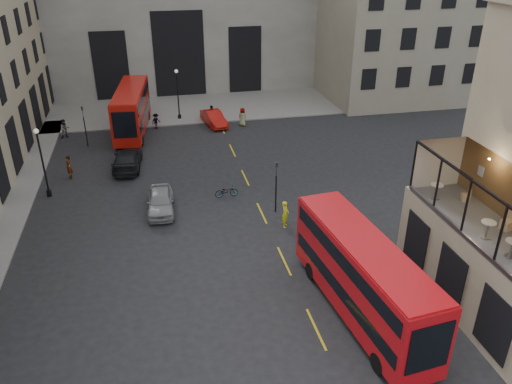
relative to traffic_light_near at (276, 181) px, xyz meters
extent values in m
plane|color=black|center=(1.00, -12.00, -2.42)|extent=(140.00, 140.00, 0.00)
cube|color=black|center=(5.98, -12.00, -0.42)|extent=(0.08, 9.20, 3.00)
cube|color=beige|center=(7.50, -7.00, 3.62)|extent=(3.00, 0.04, 2.90)
cube|color=black|center=(7.50, -12.00, 5.08)|extent=(3.00, 10.00, 0.04)
cube|color=slate|center=(6.00, -12.00, 2.28)|extent=(0.12, 10.00, 0.18)
cube|color=black|center=(6.00, -12.00, 5.03)|extent=(0.12, 10.00, 0.10)
cube|color=beige|center=(8.92, -8.80, 3.78)|extent=(0.04, 0.45, 0.55)
cylinder|color=#FFD899|center=(8.30, -10.00, 5.03)|extent=(0.12, 0.12, 0.05)
cube|color=tan|center=(7.50, -12.00, -0.17)|extent=(3.00, 11.00, 4.50)
cube|color=slate|center=(7.50, -12.00, 2.12)|extent=(3.00, 10.00, 0.10)
cube|color=#A29E97|center=(-4.00, 36.00, 6.58)|extent=(34.00, 10.00, 18.00)
cube|color=black|center=(-4.00, 30.96, 2.58)|extent=(6.00, 0.12, 10.00)
cube|color=black|center=(-12.00, 30.96, 1.58)|extent=(4.00, 0.12, 8.00)
cube|color=black|center=(4.00, 30.96, 1.58)|extent=(4.00, 0.12, 8.00)
cube|color=gray|center=(21.00, 28.00, 7.58)|extent=(16.00, 18.00, 20.00)
cube|color=slate|center=(-5.00, 26.00, -2.36)|extent=(40.00, 12.00, 0.12)
cylinder|color=black|center=(0.00, 0.00, -1.02)|extent=(0.10, 0.10, 2.80)
imported|color=black|center=(0.00, 0.00, 0.88)|extent=(0.16, 0.20, 1.00)
cylinder|color=black|center=(-14.00, 16.00, -1.02)|extent=(0.10, 0.10, 2.80)
imported|color=black|center=(-14.00, 16.00, 0.88)|extent=(0.16, 0.20, 1.00)
cylinder|color=black|center=(-16.00, 6.00, 0.08)|extent=(0.14, 0.14, 5.00)
cylinder|color=black|center=(-16.00, 6.00, -2.17)|extent=(0.36, 0.36, 0.50)
sphere|color=silver|center=(-16.00, 6.00, 2.73)|extent=(0.36, 0.36, 0.36)
cylinder|color=black|center=(-5.00, 22.00, 0.08)|extent=(0.14, 0.14, 5.00)
cylinder|color=black|center=(-5.00, 22.00, -2.17)|extent=(0.36, 0.36, 0.50)
sphere|color=silver|center=(-5.00, 22.00, 2.73)|extent=(0.36, 0.36, 0.36)
cube|color=red|center=(1.50, -11.29, -0.12)|extent=(3.60, 11.01, 3.83)
cube|color=black|center=(1.50, -11.29, -0.66)|extent=(3.57, 10.43, 0.79)
cube|color=black|center=(1.50, -11.29, 1.06)|extent=(3.57, 10.43, 0.79)
cube|color=red|center=(1.50, -11.29, 1.83)|extent=(3.48, 10.79, 0.12)
cylinder|color=black|center=(0.03, -7.97, -1.93)|extent=(0.38, 1.01, 0.98)
cylinder|color=black|center=(2.23, -7.73, -1.93)|extent=(0.38, 1.01, 0.98)
cylinder|color=black|center=(0.80, -15.17, -1.93)|extent=(0.38, 1.01, 0.98)
cylinder|color=black|center=(3.01, -14.93, -1.93)|extent=(0.38, 1.01, 0.98)
cube|color=#AF130C|center=(-9.76, 19.06, -0.07)|extent=(3.66, 11.21, 3.90)
cube|color=black|center=(-9.76, 19.06, -0.62)|extent=(3.64, 10.62, 0.80)
cube|color=black|center=(-9.76, 19.06, 1.13)|extent=(3.64, 10.62, 0.80)
cube|color=#AF130C|center=(-9.76, 19.06, 1.91)|extent=(3.54, 10.98, 0.12)
cylinder|color=black|center=(-10.51, 22.69, -1.92)|extent=(0.39, 1.02, 1.00)
cylinder|color=black|center=(-8.26, 22.45, -1.92)|extent=(0.39, 1.02, 1.00)
cylinder|color=black|center=(-11.30, 15.35, -1.92)|extent=(0.39, 1.02, 1.00)
cylinder|color=black|center=(-9.05, 15.11, -1.92)|extent=(0.39, 1.02, 1.00)
imported|color=gray|center=(-7.90, 1.85, -1.65)|extent=(2.03, 4.60, 1.54)
imported|color=#B0110A|center=(-1.66, 19.30, -1.68)|extent=(2.48, 4.77, 1.50)
imported|color=black|center=(-10.26, 10.02, -1.64)|extent=(2.64, 5.57, 1.57)
imported|color=gray|center=(-2.99, 3.05, -1.98)|extent=(1.73, 0.67, 0.90)
imported|color=#F0F71A|center=(0.12, -2.07, -1.49)|extent=(0.67, 0.80, 1.86)
imported|color=gray|center=(-16.22, 18.72, -1.50)|extent=(1.08, 0.96, 1.85)
imported|color=gray|center=(-7.53, 19.51, -1.63)|extent=(1.17, 1.08, 1.59)
imported|color=gray|center=(-1.73, 20.15, -1.49)|extent=(1.10, 1.10, 1.87)
imported|color=gray|center=(1.21, 18.50, -1.48)|extent=(1.10, 1.04, 1.89)
imported|color=gray|center=(-14.79, 8.93, -1.47)|extent=(0.58, 0.77, 1.90)
cylinder|color=slate|center=(7.04, -14.20, 2.58)|extent=(0.09, 0.09, 0.77)
cylinder|color=slate|center=(7.04, -14.20, 2.19)|extent=(0.48, 0.48, 0.03)
cylinder|color=silver|center=(6.98, -12.54, 3.00)|extent=(0.68, 0.68, 0.05)
cylinder|color=slate|center=(6.98, -12.54, 2.59)|extent=(0.09, 0.09, 0.79)
cylinder|color=slate|center=(6.98, -12.54, 2.19)|extent=(0.50, 0.50, 0.03)
cylinder|color=silver|center=(6.76, -8.38, 2.98)|extent=(0.66, 0.66, 0.04)
cylinder|color=slate|center=(6.76, -8.38, 2.58)|extent=(0.09, 0.09, 0.78)
cylinder|color=slate|center=(6.76, -8.38, 2.19)|extent=(0.49, 0.49, 0.03)
cube|color=tan|center=(8.35, -12.12, 2.43)|extent=(0.56, 0.56, 0.50)
cube|color=tan|center=(8.56, -12.07, 2.90)|extent=(0.15, 0.47, 0.44)
cube|color=tan|center=(8.37, -12.13, 2.39)|extent=(0.47, 0.47, 0.42)
cube|color=tan|center=(8.54, -12.09, 2.78)|extent=(0.13, 0.39, 0.37)
cube|color=tan|center=(8.16, -9.01, 2.38)|extent=(0.45, 0.45, 0.40)
cube|color=tan|center=(8.32, -9.04, 2.76)|extent=(0.12, 0.38, 0.36)
camera|label=1|loc=(-7.95, -29.85, 14.75)|focal=35.00mm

